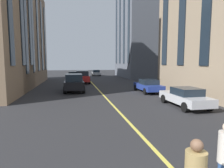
# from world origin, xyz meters

# --- Properties ---
(lane_centre_line) EXTENTS (80.00, 0.16, 0.01)m
(lane_centre_line) POSITION_xyz_m (20.00, 0.00, 0.00)
(lane_centre_line) COLOR #D8C64C
(lane_centre_line) RESTS_ON ground_plane
(car_black_near) EXTENTS (3.90, 1.89, 1.40)m
(car_black_near) POSITION_xyz_m (35.69, 2.87, 0.70)
(car_black_near) COLOR black
(car_black_near) RESTS_ON ground_plane
(car_silver_mid) EXTENTS (3.90, 1.89, 1.40)m
(car_silver_mid) POSITION_xyz_m (44.23, -2.53, 0.70)
(car_silver_mid) COLOR #B7BABF
(car_silver_mid) RESTS_ON ground_plane
(car_black_parked_a) EXTENTS (4.70, 2.14, 1.88)m
(car_black_parked_a) POSITION_xyz_m (19.75, 2.72, 0.97)
(car_black_parked_a) COLOR black
(car_black_parked_a) RESTS_ON ground_plane
(car_blue_oncoming) EXTENTS (4.40, 1.95, 1.37)m
(car_blue_oncoming) POSITION_xyz_m (17.57, -4.90, 0.70)
(car_blue_oncoming) COLOR navy
(car_blue_oncoming) RESTS_ON ground_plane
(car_silver_far) EXTENTS (4.40, 1.95, 1.37)m
(car_silver_far) POSITION_xyz_m (10.72, -4.90, 0.70)
(car_silver_far) COLOR #B7BABF
(car_silver_far) RESTS_ON ground_plane
(car_red_parked_b) EXTENTS (4.70, 2.14, 1.88)m
(car_red_parked_b) POSITION_xyz_m (28.03, 1.46, 0.97)
(car_red_parked_b) COLOR #B21E1E
(car_red_parked_b) RESTS_ON ground_plane
(building_right_far) EXTENTS (13.76, 12.81, 21.14)m
(building_right_far) POSITION_xyz_m (39.10, -13.84, 10.57)
(building_right_far) COLOR #565B66
(building_right_far) RESTS_ON ground_plane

